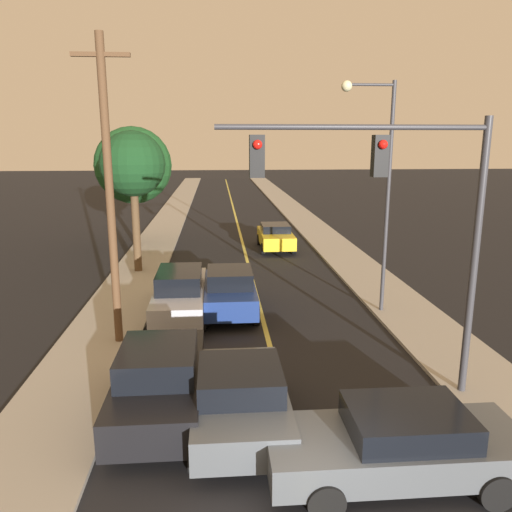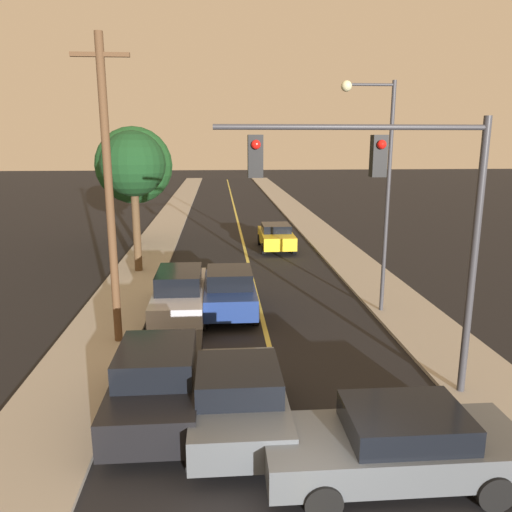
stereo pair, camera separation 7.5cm
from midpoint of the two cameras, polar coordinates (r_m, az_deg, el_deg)
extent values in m
cube|color=black|center=(42.78, -2.27, 4.85)|extent=(8.04, 80.00, 0.01)
cube|color=#D1C14C|center=(42.78, -2.27, 4.85)|extent=(0.16, 76.00, 0.00)
cube|color=#9E998E|center=(42.91, -9.35, 4.78)|extent=(2.50, 80.00, 0.12)
cube|color=#9E998E|center=(43.28, 4.75, 4.98)|extent=(2.50, 80.00, 0.12)
cube|color=#474C51|center=(11.12, -1.85, -16.20)|extent=(1.97, 4.03, 0.67)
cube|color=black|center=(10.70, -1.84, -13.84)|extent=(1.73, 1.81, 0.52)
cylinder|color=black|center=(12.39, -6.57, -14.80)|extent=(0.22, 0.74, 0.74)
cylinder|color=black|center=(12.44, 2.34, -14.57)|extent=(0.22, 0.74, 0.74)
cylinder|color=black|center=(10.25, -7.11, -21.33)|extent=(0.22, 0.74, 0.74)
cylinder|color=black|center=(10.32, 4.05, -20.99)|extent=(0.22, 0.74, 0.74)
cube|color=navy|center=(18.13, -2.92, -4.27)|extent=(1.79, 4.21, 0.72)
cube|color=black|center=(17.79, -2.93, -2.45)|extent=(1.58, 1.90, 0.57)
cylinder|color=black|center=(19.49, -5.52, -4.19)|extent=(0.22, 0.75, 0.75)
cylinder|color=black|center=(19.52, -0.50, -4.09)|extent=(0.22, 0.75, 0.75)
cylinder|color=black|center=(17.01, -5.68, -6.80)|extent=(0.22, 0.75, 0.75)
cylinder|color=black|center=(17.05, 0.09, -6.68)|extent=(0.22, 0.75, 0.75)
cube|color=black|center=(11.88, -10.86, -14.18)|extent=(1.87, 4.58, 0.77)
cube|color=black|center=(11.42, -11.11, -11.53)|extent=(1.65, 2.06, 0.60)
cylinder|color=black|center=(13.43, -13.98, -12.82)|extent=(0.22, 0.73, 0.73)
cylinder|color=black|center=(13.25, -6.18, -12.86)|extent=(0.22, 0.73, 0.73)
cylinder|color=black|center=(11.00, -16.50, -19.23)|extent=(0.22, 0.73, 0.73)
cylinder|color=black|center=(10.77, -6.65, -19.48)|extent=(0.22, 0.73, 0.73)
cube|color=#A5A8B2|center=(18.12, -8.53, -4.57)|extent=(1.72, 5.20, 0.75)
cube|color=black|center=(17.72, -8.65, -2.63)|extent=(1.51, 2.34, 0.64)
cylinder|color=black|center=(19.84, -10.53, -4.22)|extent=(0.22, 0.63, 0.63)
cylinder|color=black|center=(19.73, -5.79, -4.16)|extent=(0.22, 0.63, 0.63)
cylinder|color=black|center=(16.81, -11.67, -7.48)|extent=(0.22, 0.63, 0.63)
cylinder|color=black|center=(16.68, -6.05, -7.44)|extent=(0.22, 0.63, 0.63)
cube|color=gold|center=(28.69, 2.40, 2.09)|extent=(1.79, 4.22, 0.70)
cube|color=black|center=(28.76, 2.37, 3.25)|extent=(1.57, 1.90, 0.42)
cylinder|color=black|center=(27.61, 4.46, 0.88)|extent=(0.22, 0.64, 0.64)
cylinder|color=black|center=(27.40, 0.94, 0.82)|extent=(0.22, 0.64, 0.64)
cylinder|color=black|center=(30.14, 3.71, 1.93)|extent=(0.22, 0.64, 0.64)
cylinder|color=black|center=(29.95, 0.49, 1.89)|extent=(0.22, 0.64, 0.64)
cube|color=#474C51|center=(10.11, 15.61, -20.46)|extent=(4.75, 1.85, 0.62)
cube|color=black|center=(9.88, 16.90, -17.63)|extent=(2.14, 1.63, 0.48)
cylinder|color=black|center=(9.25, 7.94, -26.04)|extent=(0.66, 0.22, 0.66)
cylinder|color=black|center=(10.64, 5.83, -20.15)|extent=(0.66, 0.22, 0.66)
cylinder|color=black|center=(10.21, 25.79, -23.14)|extent=(0.66, 0.22, 0.66)
cylinder|color=black|center=(11.48, 21.26, -18.35)|extent=(0.66, 0.22, 0.66)
cylinder|color=#333338|center=(12.66, 23.75, -0.59)|extent=(0.18, 0.18, 6.55)
cylinder|color=#333338|center=(11.24, 11.19, 14.25)|extent=(5.99, 0.12, 0.12)
cube|color=black|center=(11.41, 14.01, 11.03)|extent=(0.32, 0.28, 0.90)
sphere|color=red|center=(11.23, 14.37, 12.24)|extent=(0.20, 0.20, 0.20)
cube|color=black|center=(10.88, 0.12, 11.32)|extent=(0.32, 0.28, 0.90)
sphere|color=red|center=(10.69, 0.20, 12.62)|extent=(0.20, 0.20, 0.20)
cylinder|color=#333338|center=(17.96, 14.91, 6.11)|extent=(0.14, 0.14, 7.95)
cylinder|color=#333338|center=(17.69, 13.08, 18.54)|extent=(1.60, 0.09, 0.09)
sphere|color=beige|center=(17.47, 10.43, 18.57)|extent=(0.36, 0.36, 0.36)
cylinder|color=#513823|center=(15.11, -16.28, 6.58)|extent=(0.24, 0.24, 8.90)
cube|color=#513823|center=(15.20, -17.27, 21.14)|extent=(1.60, 0.12, 0.12)
cylinder|color=#4C3823|center=(23.91, -13.40, 2.99)|extent=(0.36, 0.36, 3.95)
sphere|color=#143819|center=(23.58, -13.79, 10.21)|extent=(2.96, 2.96, 2.96)
cylinder|color=#3D2B1C|center=(30.17, -13.38, 4.21)|extent=(0.33, 0.33, 3.09)
sphere|color=#19471E|center=(29.87, -13.70, 10.05)|extent=(4.38, 4.38, 4.38)
camera|label=1|loc=(0.04, -89.89, 0.03)|focal=35.00mm
camera|label=2|loc=(0.04, 90.11, -0.03)|focal=35.00mm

